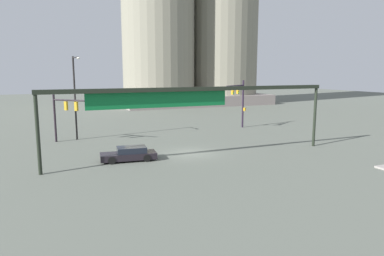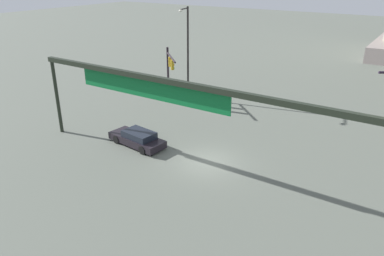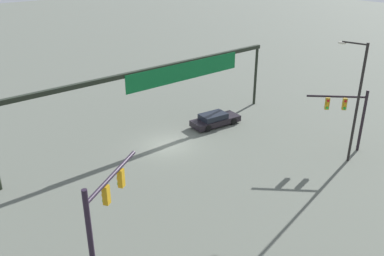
{
  "view_description": "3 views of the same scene",
  "coord_description": "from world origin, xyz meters",
  "px_view_note": "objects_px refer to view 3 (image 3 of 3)",
  "views": [
    {
      "loc": [
        -12.6,
        -29.77,
        7.58
      ],
      "look_at": [
        -0.5,
        -1.59,
        2.68
      ],
      "focal_mm": 32.73,
      "sensor_mm": 36.0,
      "label": 1
    },
    {
      "loc": [
        11.98,
        -20.12,
        12.57
      ],
      "look_at": [
        0.04,
        -1.96,
        3.35
      ],
      "focal_mm": 34.97,
      "sensor_mm": 36.0,
      "label": 2
    },
    {
      "loc": [
        18.59,
        25.23,
        15.53
      ],
      "look_at": [
        -1.2,
        1.77,
        1.85
      ],
      "focal_mm": 38.51,
      "sensor_mm": 36.0,
      "label": 3
    }
  ],
  "objects_px": {
    "traffic_signal_near_corner": "(101,221)",
    "streetlamp_curved_arm": "(356,97)",
    "sedan_car_approaching": "(215,120)",
    "traffic_signal_opposite_side": "(349,110)"
  },
  "relations": [
    {
      "from": "streetlamp_curved_arm",
      "to": "sedan_car_approaching",
      "type": "relative_size",
      "value": 1.89
    },
    {
      "from": "traffic_signal_near_corner",
      "to": "traffic_signal_opposite_side",
      "type": "relative_size",
      "value": 1.25
    },
    {
      "from": "traffic_signal_near_corner",
      "to": "streetlamp_curved_arm",
      "type": "distance_m",
      "value": 21.11
    },
    {
      "from": "traffic_signal_near_corner",
      "to": "traffic_signal_opposite_side",
      "type": "bearing_deg",
      "value": -30.57
    },
    {
      "from": "traffic_signal_opposite_side",
      "to": "sedan_car_approaching",
      "type": "height_order",
      "value": "traffic_signal_opposite_side"
    },
    {
      "from": "traffic_signal_near_corner",
      "to": "sedan_car_approaching",
      "type": "bearing_deg",
      "value": -0.29
    },
    {
      "from": "streetlamp_curved_arm",
      "to": "sedan_car_approaching",
      "type": "bearing_deg",
      "value": 2.63
    },
    {
      "from": "traffic_signal_opposite_side",
      "to": "sedan_car_approaching",
      "type": "relative_size",
      "value": 1.06
    },
    {
      "from": "traffic_signal_opposite_side",
      "to": "streetlamp_curved_arm",
      "type": "xyz_separation_m",
      "value": [
        1.41,
        1.12,
        1.79
      ]
    },
    {
      "from": "streetlamp_curved_arm",
      "to": "traffic_signal_near_corner",
      "type": "bearing_deg",
      "value": 76.93
    }
  ]
}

